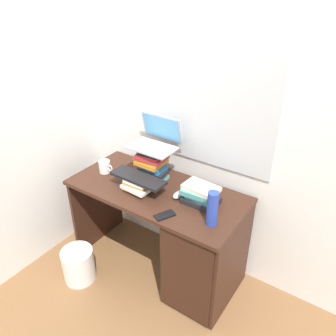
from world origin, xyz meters
name	(u,v)px	position (x,y,z in m)	size (l,w,h in m)	color
ground_plane	(158,265)	(0.00, 0.00, 0.00)	(6.00, 6.00, 0.00)	brown
wall_back	(184,106)	(0.00, 0.35, 1.30)	(6.00, 0.06, 2.60)	white
wall_left	(60,96)	(-0.93, 0.00, 1.30)	(0.05, 6.00, 2.60)	silver
desk	(192,245)	(0.33, -0.02, 0.42)	(1.32, 0.62, 0.76)	#381E14
book_stack_tall	(152,163)	(-0.12, 0.12, 0.89)	(0.25, 0.19, 0.25)	teal
book_stack_keyboard_riser	(138,185)	(-0.10, -0.08, 0.81)	(0.23, 0.19, 0.09)	yellow
book_stack_side	(201,194)	(0.34, 0.04, 0.83)	(0.25, 0.18, 0.13)	black
laptop	(156,139)	(-0.12, 0.17, 1.07)	(0.35, 0.27, 0.22)	#B7BABF
keyboard	(138,178)	(-0.10, -0.08, 0.87)	(0.42, 0.14, 0.02)	black
computer_mouse	(178,195)	(0.18, 0.01, 0.78)	(0.06, 0.10, 0.04)	#A5A8AD
mug	(105,167)	(-0.49, -0.02, 0.81)	(0.13, 0.09, 0.10)	white
water_bottle	(212,209)	(0.52, -0.12, 0.88)	(0.07, 0.07, 0.23)	#263FA5
cell_phone	(165,215)	(0.23, -0.22, 0.77)	(0.07, 0.14, 0.01)	black
wastebasket	(79,265)	(-0.44, -0.46, 0.14)	(0.25, 0.25, 0.28)	silver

